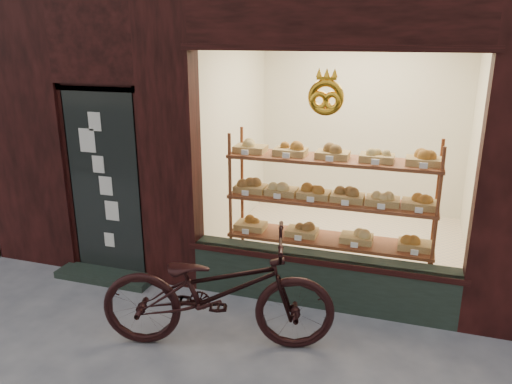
% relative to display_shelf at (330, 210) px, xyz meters
% --- Properties ---
extents(display_shelf, '(2.20, 0.45, 1.70)m').
position_rel_display_shelf_xyz_m(display_shelf, '(0.00, 0.00, 0.00)').
color(display_shelf, '#562714').
rests_on(display_shelf, ground).
extents(bicycle, '(2.18, 1.23, 1.08)m').
position_rel_display_shelf_xyz_m(bicycle, '(-0.73, -1.42, -0.35)').
color(bicycle, black).
rests_on(bicycle, ground).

